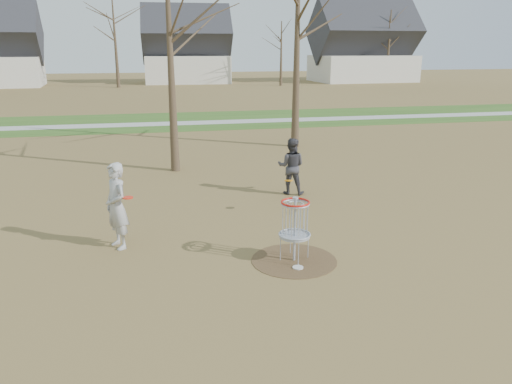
# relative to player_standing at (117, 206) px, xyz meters

# --- Properties ---
(ground) EXTENTS (160.00, 160.00, 0.00)m
(ground) POSITION_rel_player_standing_xyz_m (3.62, -1.51, -0.96)
(ground) COLOR brown
(ground) RESTS_ON ground
(green_band) EXTENTS (160.00, 8.00, 0.01)m
(green_band) POSITION_rel_player_standing_xyz_m (3.62, 19.49, -0.96)
(green_band) COLOR #2D5119
(green_band) RESTS_ON ground
(footpath) EXTENTS (160.00, 1.50, 0.01)m
(footpath) POSITION_rel_player_standing_xyz_m (3.62, 18.49, -0.95)
(footpath) COLOR #9E9E99
(footpath) RESTS_ON green_band
(dirt_circle) EXTENTS (1.80, 1.80, 0.01)m
(dirt_circle) POSITION_rel_player_standing_xyz_m (3.62, -1.51, -0.96)
(dirt_circle) COLOR #47331E
(dirt_circle) RESTS_ON ground
(player_standing) EXTENTS (0.74, 0.84, 1.93)m
(player_standing) POSITION_rel_player_standing_xyz_m (0.00, 0.00, 0.00)
(player_standing) COLOR #A8A8A8
(player_standing) RESTS_ON ground
(player_throwing) EXTENTS (1.01, 0.90, 1.71)m
(player_throwing) POSITION_rel_player_standing_xyz_m (4.90, 3.29, -0.11)
(player_throwing) COLOR #3A383E
(player_throwing) RESTS_ON ground
(disc_grounded) EXTENTS (0.22, 0.22, 0.02)m
(disc_grounded) POSITION_rel_player_standing_xyz_m (3.59, -1.90, -0.94)
(disc_grounded) COLOR silver
(disc_grounded) RESTS_ON dirt_circle
(discs_in_play) EXTENTS (4.24, 1.88, 0.32)m
(discs_in_play) POSITION_rel_player_standing_xyz_m (2.38, 0.60, 0.11)
(discs_in_play) COLOR orange
(discs_in_play) RESTS_ON ground
(disc_golf_basket) EXTENTS (0.64, 0.64, 1.35)m
(disc_golf_basket) POSITION_rel_player_standing_xyz_m (3.62, -1.51, -0.05)
(disc_golf_basket) COLOR #9EA3AD
(disc_golf_basket) RESTS_ON ground
(bare_trees) EXTENTS (52.62, 44.98, 9.00)m
(bare_trees) POSITION_rel_player_standing_xyz_m (5.40, 34.27, 4.38)
(bare_trees) COLOR #382B1E
(bare_trees) RESTS_ON ground
(houses_row) EXTENTS (56.51, 10.01, 7.26)m
(houses_row) POSITION_rel_player_standing_xyz_m (7.94, 51.04, 2.56)
(houses_row) COLOR silver
(houses_row) RESTS_ON ground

